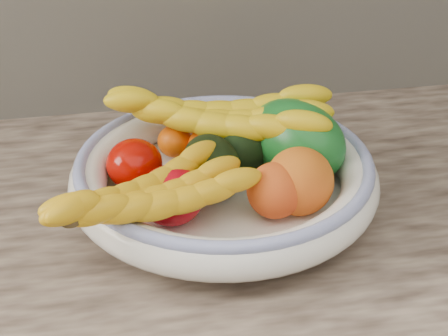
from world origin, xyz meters
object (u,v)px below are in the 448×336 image
Objects in this scene: banana_bunch_front at (149,201)px; banana_bunch_back at (217,122)px; fruit_bowl at (224,176)px; green_mango at (296,140)px.

banana_bunch_back is at bearing 31.05° from banana_bunch_front.
green_mango is at bearing 14.91° from fruit_bowl.
fruit_bowl is 0.11m from green_mango.
banana_bunch_back reaches higher than banana_bunch_front.
green_mango is at bearing -7.91° from banana_bunch_back.
banana_bunch_back is 0.20m from banana_bunch_front.
green_mango reaches higher than banana_bunch_front.
fruit_bowl is 1.22× the size of banana_bunch_back.
banana_bunch_front is (-0.10, -0.09, 0.03)m from fruit_bowl.
banana_bunch_back is (-0.10, 0.05, 0.01)m from green_mango.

